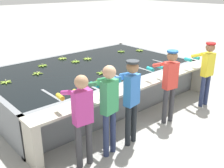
% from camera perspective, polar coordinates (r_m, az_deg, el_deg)
% --- Properties ---
extents(ground_plane, '(80.00, 80.00, 0.00)m').
position_cam_1_polar(ground_plane, '(6.20, 7.11, -8.25)').
color(ground_plane, '#999993').
rests_on(ground_plane, ground).
extents(wash_tank, '(5.44, 3.28, 0.89)m').
position_cam_1_polar(wash_tank, '(7.42, -4.73, 0.57)').
color(wash_tank, gray).
rests_on(wash_tank, ground).
extents(work_ledge, '(5.44, 0.45, 0.89)m').
position_cam_1_polar(work_ledge, '(6.05, 5.80, -2.05)').
color(work_ledge, '#B7B2A3').
rests_on(work_ledge, ground).
extents(worker_0, '(0.45, 0.73, 1.68)m').
position_cam_1_polar(worker_0, '(4.38, -6.60, -6.28)').
color(worker_0, '#38383D').
rests_on(worker_0, ground).
extents(worker_1, '(0.48, 0.74, 1.74)m').
position_cam_1_polar(worker_1, '(4.63, -0.88, -4.02)').
color(worker_1, navy).
rests_on(worker_1, ground).
extents(worker_2, '(0.48, 0.75, 1.72)m').
position_cam_1_polar(worker_2, '(4.97, 4.02, -2.29)').
color(worker_2, '#1E2328').
rests_on(worker_2, ground).
extents(worker_3, '(0.48, 0.74, 1.70)m').
position_cam_1_polar(worker_3, '(5.92, 12.36, 0.96)').
color(worker_3, '#38383D').
rests_on(worker_3, ground).
extents(worker_4, '(0.45, 0.74, 1.68)m').
position_cam_1_polar(worker_4, '(7.06, 19.87, 3.29)').
color(worker_4, navy).
rests_on(worker_4, ground).
extents(banana_bunch_floating_0, '(0.28, 0.28, 0.08)m').
position_cam_1_polar(banana_bunch_floating_0, '(6.13, -2.30, 0.86)').
color(banana_bunch_floating_0, '#8CB738').
rests_on(banana_bunch_floating_0, wash_tank).
extents(banana_bunch_floating_1, '(0.28, 0.27, 0.08)m').
position_cam_1_polar(banana_bunch_floating_1, '(7.70, -7.94, 4.85)').
color(banana_bunch_floating_1, '#7FAD33').
rests_on(banana_bunch_floating_1, wash_tank).
extents(banana_bunch_floating_2, '(0.28, 0.28, 0.08)m').
position_cam_1_polar(banana_bunch_floating_2, '(8.83, 1.98, 7.09)').
color(banana_bunch_floating_2, '#75A333').
rests_on(banana_bunch_floating_2, wash_tank).
extents(banana_bunch_floating_3, '(0.27, 0.28, 0.08)m').
position_cam_1_polar(banana_bunch_floating_3, '(8.10, -10.76, 5.47)').
color(banana_bunch_floating_3, '#9EC642').
rests_on(banana_bunch_floating_3, wash_tank).
extents(banana_bunch_floating_4, '(0.27, 0.28, 0.08)m').
position_cam_1_polar(banana_bunch_floating_4, '(9.03, 6.02, 7.29)').
color(banana_bunch_floating_4, '#93BC3D').
rests_on(banana_bunch_floating_4, wash_tank).
extents(banana_bunch_floating_5, '(0.28, 0.27, 0.08)m').
position_cam_1_polar(banana_bunch_floating_5, '(7.96, -5.36, 5.48)').
color(banana_bunch_floating_5, '#93BC3D').
rests_on(banana_bunch_floating_5, wash_tank).
extents(banana_bunch_floating_6, '(0.28, 0.28, 0.08)m').
position_cam_1_polar(banana_bunch_floating_6, '(6.47, -22.11, 0.40)').
color(banana_bunch_floating_6, '#93BC3D').
rests_on(banana_bunch_floating_6, wash_tank).
extents(banana_bunch_floating_7, '(0.28, 0.28, 0.08)m').
position_cam_1_polar(banana_bunch_floating_7, '(7.49, -14.91, 3.88)').
color(banana_bunch_floating_7, '#7FAD33').
rests_on(banana_bunch_floating_7, wash_tank).
extents(banana_bunch_floating_8, '(0.28, 0.27, 0.08)m').
position_cam_1_polar(banana_bunch_floating_8, '(6.62, -2.29, 2.41)').
color(banana_bunch_floating_8, '#7FAD33').
rests_on(banana_bunch_floating_8, wash_tank).
extents(banana_bunch_floating_9, '(0.26, 0.28, 0.08)m').
position_cam_1_polar(banana_bunch_floating_9, '(6.85, -15.95, 2.22)').
color(banana_bunch_floating_9, '#93BC3D').
rests_on(banana_bunch_floating_9, wash_tank).
extents(knife_0, '(0.34, 0.13, 0.02)m').
position_cam_1_polar(knife_0, '(6.80, 12.40, 2.36)').
color(knife_0, silver).
rests_on(knife_0, work_ledge).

